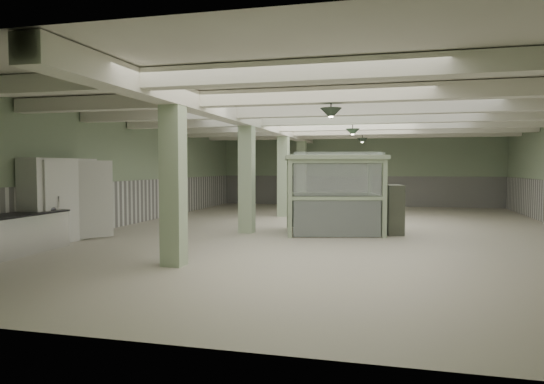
# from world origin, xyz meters

# --- Properties ---
(floor) EXTENTS (20.00, 20.00, 0.00)m
(floor) POSITION_xyz_m (0.00, 0.00, 0.00)
(floor) COLOR beige
(floor) RESTS_ON ground
(ceiling) EXTENTS (14.00, 20.00, 0.02)m
(ceiling) POSITION_xyz_m (0.00, 0.00, 3.60)
(ceiling) COLOR white
(ceiling) RESTS_ON wall_back
(wall_back) EXTENTS (14.00, 0.02, 3.60)m
(wall_back) POSITION_xyz_m (0.00, 10.00, 1.80)
(wall_back) COLOR #94A987
(wall_back) RESTS_ON floor
(wall_front) EXTENTS (14.00, 0.02, 3.60)m
(wall_front) POSITION_xyz_m (0.00, -10.00, 1.80)
(wall_front) COLOR #94A987
(wall_front) RESTS_ON floor
(wall_left) EXTENTS (0.02, 20.00, 3.60)m
(wall_left) POSITION_xyz_m (-7.00, 0.00, 1.80)
(wall_left) COLOR #94A987
(wall_left) RESTS_ON floor
(wainscot_left) EXTENTS (0.05, 19.90, 1.50)m
(wainscot_left) POSITION_xyz_m (-6.97, 0.00, 0.75)
(wainscot_left) COLOR white
(wainscot_left) RESTS_ON floor
(wainscot_back) EXTENTS (13.90, 0.05, 1.50)m
(wainscot_back) POSITION_xyz_m (0.00, 9.97, 0.75)
(wainscot_back) COLOR white
(wainscot_back) RESTS_ON floor
(girder) EXTENTS (0.45, 19.90, 0.40)m
(girder) POSITION_xyz_m (-2.50, 0.00, 3.38)
(girder) COLOR white
(girder) RESTS_ON ceiling
(beam_a) EXTENTS (13.90, 0.35, 0.32)m
(beam_a) POSITION_xyz_m (0.00, -7.50, 3.42)
(beam_a) COLOR white
(beam_a) RESTS_ON ceiling
(beam_b) EXTENTS (13.90, 0.35, 0.32)m
(beam_b) POSITION_xyz_m (0.00, -5.00, 3.42)
(beam_b) COLOR white
(beam_b) RESTS_ON ceiling
(beam_c) EXTENTS (13.90, 0.35, 0.32)m
(beam_c) POSITION_xyz_m (0.00, -2.50, 3.42)
(beam_c) COLOR white
(beam_c) RESTS_ON ceiling
(beam_d) EXTENTS (13.90, 0.35, 0.32)m
(beam_d) POSITION_xyz_m (0.00, 0.00, 3.42)
(beam_d) COLOR white
(beam_d) RESTS_ON ceiling
(beam_e) EXTENTS (13.90, 0.35, 0.32)m
(beam_e) POSITION_xyz_m (0.00, 2.50, 3.42)
(beam_e) COLOR white
(beam_e) RESTS_ON ceiling
(beam_f) EXTENTS (13.90, 0.35, 0.32)m
(beam_f) POSITION_xyz_m (0.00, 5.00, 3.42)
(beam_f) COLOR white
(beam_f) RESTS_ON ceiling
(beam_g) EXTENTS (13.90, 0.35, 0.32)m
(beam_g) POSITION_xyz_m (0.00, 7.50, 3.42)
(beam_g) COLOR white
(beam_g) RESTS_ON ceiling
(column_a) EXTENTS (0.42, 0.42, 3.60)m
(column_a) POSITION_xyz_m (-2.50, -6.00, 1.80)
(column_a) COLOR #B3CBA3
(column_a) RESTS_ON floor
(column_b) EXTENTS (0.42, 0.42, 3.60)m
(column_b) POSITION_xyz_m (-2.50, -1.00, 1.80)
(column_b) COLOR #B3CBA3
(column_b) RESTS_ON floor
(column_c) EXTENTS (0.42, 0.42, 3.60)m
(column_c) POSITION_xyz_m (-2.50, 4.00, 1.80)
(column_c) COLOR #B3CBA3
(column_c) RESTS_ON floor
(column_d) EXTENTS (0.42, 0.42, 3.60)m
(column_d) POSITION_xyz_m (-2.50, 8.00, 1.80)
(column_d) COLOR #B3CBA3
(column_d) RESTS_ON floor
(pendant_front) EXTENTS (0.44, 0.44, 0.22)m
(pendant_front) POSITION_xyz_m (0.50, -5.00, 3.05)
(pendant_front) COLOR #2A392C
(pendant_front) RESTS_ON ceiling
(pendant_mid) EXTENTS (0.44, 0.44, 0.22)m
(pendant_mid) POSITION_xyz_m (0.50, 0.50, 3.05)
(pendant_mid) COLOR #2A392C
(pendant_mid) RESTS_ON ceiling
(pendant_back) EXTENTS (0.44, 0.44, 0.22)m
(pendant_back) POSITION_xyz_m (0.50, 5.50, 3.05)
(pendant_back) COLOR #2A392C
(pendant_back) RESTS_ON ceiling
(veg_colander) EXTENTS (0.61, 0.61, 0.22)m
(veg_colander) POSITION_xyz_m (-6.51, -4.72, 1.01)
(veg_colander) COLOR #3C3C41
(veg_colander) RESTS_ON prep_counter
(walkin_cooler) EXTENTS (1.08, 2.39, 2.19)m
(walkin_cooler) POSITION_xyz_m (-6.62, -4.00, 1.09)
(walkin_cooler) COLOR white
(walkin_cooler) RESTS_ON floor
(guard_booth) EXTENTS (3.34, 3.01, 2.39)m
(guard_booth) POSITION_xyz_m (0.00, -0.36, 1.60)
(guard_booth) COLOR #98AC89
(guard_booth) RESTS_ON floor
(filing_cabinet) EXTENTS (0.64, 0.77, 1.45)m
(filing_cabinet) POSITION_xyz_m (1.77, -0.40, 0.72)
(filing_cabinet) COLOR #505547
(filing_cabinet) RESTS_ON floor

